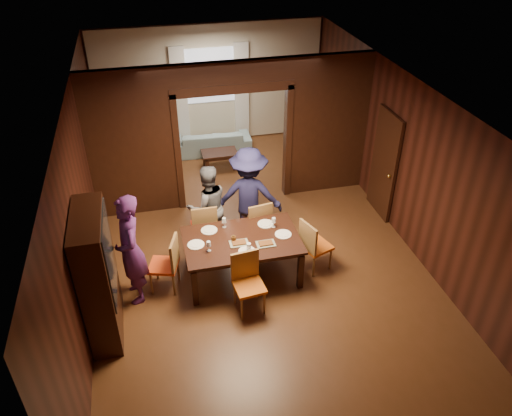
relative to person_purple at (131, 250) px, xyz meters
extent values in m
plane|color=#573118|center=(2.09, 0.90, -0.92)|extent=(9.00, 9.00, 0.00)
cube|color=silver|center=(2.09, 0.90, 1.98)|extent=(5.50, 9.00, 0.02)
cube|color=black|center=(2.09, 5.40, 0.53)|extent=(5.50, 0.02, 2.90)
cube|color=black|center=(-0.66, 0.90, 0.53)|extent=(0.02, 9.00, 2.90)
cube|color=black|center=(4.84, 0.90, 0.53)|extent=(0.02, 9.00, 2.90)
cube|color=black|center=(0.16, 2.50, 0.28)|extent=(1.65, 0.15, 2.40)
cube|color=black|center=(4.01, 2.50, 0.28)|extent=(1.65, 0.15, 2.40)
cube|color=black|center=(2.09, 2.50, 1.73)|extent=(5.50, 0.15, 0.50)
cube|color=beige|center=(2.09, 5.37, 0.53)|extent=(5.40, 0.04, 2.85)
imported|color=#562264|center=(0.00, 0.00, 0.00)|extent=(0.53, 0.73, 1.84)
imported|color=#525259|center=(1.34, 1.12, -0.14)|extent=(0.86, 0.72, 1.57)
imported|color=#18173B|center=(2.08, 1.13, -0.01)|extent=(1.32, 0.98, 1.82)
imported|color=#86A6B0|center=(1.97, 4.75, -0.65)|extent=(1.91, 0.83, 0.55)
imported|color=black|center=(1.87, 0.17, -0.12)|extent=(0.35, 0.35, 0.09)
cube|color=black|center=(1.73, 0.09, -0.54)|extent=(1.86, 1.16, 0.76)
cube|color=black|center=(2.01, 3.90, -0.72)|extent=(0.80, 0.50, 0.40)
cube|color=black|center=(-0.44, -0.60, 0.08)|extent=(0.40, 1.20, 2.00)
cube|color=black|center=(4.79, 1.40, 0.13)|extent=(0.06, 0.90, 2.10)
cube|color=silver|center=(2.09, 5.34, 0.78)|extent=(1.20, 0.03, 1.30)
cube|color=white|center=(1.34, 5.30, 0.33)|extent=(0.35, 0.06, 2.40)
cube|color=white|center=(2.84, 5.30, 0.33)|extent=(0.35, 0.06, 2.40)
cylinder|color=white|center=(0.99, 0.11, -0.16)|extent=(0.27, 0.27, 0.01)
cylinder|color=silver|center=(1.26, 0.45, -0.16)|extent=(0.27, 0.27, 0.01)
cylinder|color=silver|center=(2.21, 0.41, -0.16)|extent=(0.27, 0.27, 0.01)
cylinder|color=white|center=(2.41, 0.06, -0.16)|extent=(0.27, 0.27, 0.01)
cylinder|color=silver|center=(1.74, -0.24, -0.16)|extent=(0.27, 0.27, 0.01)
cube|color=gray|center=(1.66, -0.02, -0.14)|extent=(0.30, 0.20, 0.04)
cube|color=gray|center=(2.07, -0.13, -0.14)|extent=(0.30, 0.20, 0.04)
cylinder|color=silver|center=(1.78, -0.22, -0.09)|extent=(0.07, 0.07, 0.14)
camera|label=1|loc=(0.48, -6.19, 4.67)|focal=35.00mm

